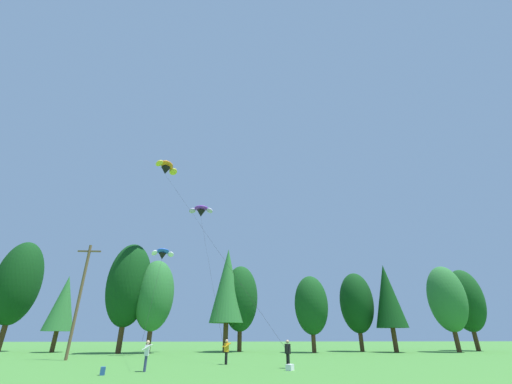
% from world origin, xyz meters
% --- Properties ---
extents(treeline_tree_b, '(5.75, 5.75, 14.62)m').
position_xyz_m(treeline_tree_b, '(-30.33, 45.29, 8.85)').
color(treeline_tree_b, '#472D19').
rests_on(treeline_tree_b, ground_plane).
extents(treeline_tree_c, '(3.68, 3.68, 9.46)m').
position_xyz_m(treeline_tree_c, '(-22.53, 43.41, 5.92)').
color(treeline_tree_c, '#472D19').
rests_on(treeline_tree_c, ground_plane).
extents(treeline_tree_d, '(5.34, 5.34, 13.13)m').
position_xyz_m(treeline_tree_d, '(-13.18, 39.90, 7.95)').
color(treeline_tree_d, '#472D19').
rests_on(treeline_tree_d, ground_plane).
extents(treeline_tree_e, '(4.78, 4.78, 11.05)m').
position_xyz_m(treeline_tree_e, '(-9.83, 40.17, 6.69)').
color(treeline_tree_e, '#472D19').
rests_on(treeline_tree_e, ground_plane).
extents(treeline_tree_f, '(4.52, 4.52, 13.28)m').
position_xyz_m(treeline_tree_f, '(-0.65, 42.41, 8.32)').
color(treeline_tree_f, '#472D19').
rests_on(treeline_tree_f, ground_plane).
extents(treeline_tree_g, '(4.81, 4.81, 11.15)m').
position_xyz_m(treeline_tree_g, '(1.19, 43.87, 6.75)').
color(treeline_tree_g, '#472D19').
rests_on(treeline_tree_g, ground_plane).
extents(treeline_tree_h, '(4.31, 4.31, 9.29)m').
position_xyz_m(treeline_tree_h, '(10.45, 40.56, 5.62)').
color(treeline_tree_h, '#472D19').
rests_on(treeline_tree_h, ground_plane).
extents(treeline_tree_i, '(4.55, 4.55, 10.18)m').
position_xyz_m(treeline_tree_i, '(17.48, 43.06, 6.16)').
color(treeline_tree_i, '#472D19').
rests_on(treeline_tree_i, ground_plane).
extents(treeline_tree_j, '(4.02, 4.02, 10.98)m').
position_xyz_m(treeline_tree_j, '(21.00, 40.70, 6.88)').
color(treeline_tree_j, '#472D19').
rests_on(treeline_tree_j, ground_plane).
extents(treeline_tree_k, '(4.71, 4.71, 10.79)m').
position_xyz_m(treeline_tree_k, '(29.08, 40.46, 6.53)').
color(treeline_tree_k, '#472D19').
rests_on(treeline_tree_k, ground_plane).
extents(treeline_tree_l, '(4.78, 4.78, 11.03)m').
position_xyz_m(treeline_tree_l, '(34.20, 44.00, 6.68)').
color(treeline_tree_l, '#472D19').
rests_on(treeline_tree_l, ground_plane).
extents(utility_pole, '(2.20, 0.26, 10.11)m').
position_xyz_m(utility_pole, '(-13.95, 28.86, 5.32)').
color(utility_pole, brown).
rests_on(utility_pole, ground_plane).
extents(kite_flyer_near, '(0.58, 0.62, 1.69)m').
position_xyz_m(kite_flyer_near, '(-4.72, 18.84, 1.00)').
color(kite_flyer_near, navy).
rests_on(kite_flyer_near, ground_plane).
extents(kite_flyer_mid, '(0.70, 0.72, 1.69)m').
position_xyz_m(kite_flyer_mid, '(-0.05, 23.67, 1.00)').
color(kite_flyer_mid, black).
rests_on(kite_flyer_mid, ground_plane).
extents(kite_flyer_far, '(0.39, 0.60, 1.69)m').
position_xyz_m(kite_flyer_far, '(4.10, 20.47, 0.99)').
color(kite_flyer_far, black).
rests_on(kite_flyer_far, ground_plane).
extents(parafoil_kite_high_blue_white, '(4.61, 17.30, 9.93)m').
position_xyz_m(parafoil_kite_high_blue_white, '(-8.31, 35.21, 10.87)').
color(parafoil_kite_high_blue_white, blue).
extents(parafoil_kite_mid_purple, '(6.55, 19.10, 18.19)m').
position_xyz_m(parafoil_kite_mid_purple, '(-4.97, 41.90, 18.98)').
color(parafoil_kite_mid_purple, purple).
extents(parafoil_kite_far_orange, '(15.03, 18.31, 23.19)m').
position_xyz_m(parafoil_kite_far_orange, '(-9.62, 36.79, 23.37)').
color(parafoil_kite_far_orange, orange).
extents(backpack, '(0.34, 0.39, 0.40)m').
position_xyz_m(backpack, '(-6.54, 17.18, 0.20)').
color(backpack, '#234C89').
rests_on(backpack, ground_plane).
extents(picnic_cooler, '(0.58, 0.63, 0.34)m').
position_xyz_m(picnic_cooler, '(3.99, 19.09, 0.17)').
color(picnic_cooler, white).
rests_on(picnic_cooler, ground_plane).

